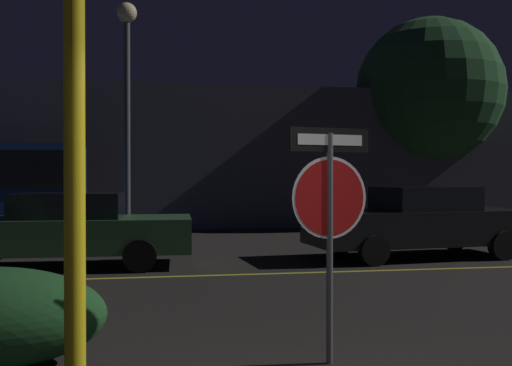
{
  "coord_description": "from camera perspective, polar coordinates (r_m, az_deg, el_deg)",
  "views": [
    {
      "loc": [
        -1.07,
        -3.42,
        1.72
      ],
      "look_at": [
        0.17,
        3.97,
        1.64
      ],
      "focal_mm": 40.0,
      "sensor_mm": 36.0,
      "label": 1
    }
  ],
  "objects": [
    {
      "name": "building_backdrop",
      "position": [
        20.75,
        -7.22,
        2.43
      ],
      "size": [
        29.39,
        4.38,
        4.75
      ],
      "primitive_type": "cube",
      "color": "#4C4C56",
      "rests_on": "ground_plane"
    },
    {
      "name": "stop_sign",
      "position": [
        5.27,
        7.38,
        -1.55
      ],
      "size": [
        0.79,
        0.18,
        2.17
      ],
      "rotation": [
        0.0,
        0.0,
        0.19
      ],
      "color": "#4C4C51",
      "rests_on": "ground_plane"
    },
    {
      "name": "road_center_stripe",
      "position": [
        10.09,
        -3.31,
        -9.18
      ],
      "size": [
        40.35,
        0.12,
        0.01
      ],
      "primitive_type": "cube",
      "color": "gold",
      "rests_on": "ground_plane"
    },
    {
      "name": "passing_car_3",
      "position": [
        12.68,
        15.99,
        -3.77
      ],
      "size": [
        4.94,
        2.23,
        1.51
      ],
      "rotation": [
        0.0,
        0.0,
        1.67
      ],
      "color": "black",
      "rests_on": "ground_plane"
    },
    {
      "name": "street_lamp",
      "position": [
        15.33,
        -12.78,
        10.53
      ],
      "size": [
        0.52,
        0.52,
        6.21
      ],
      "color": "#4C4C51",
      "rests_on": "ground_plane"
    },
    {
      "name": "passing_car_2",
      "position": [
        11.44,
        -18.75,
        -4.45
      ],
      "size": [
        5.0,
        1.91,
        1.41
      ],
      "rotation": [
        0.0,
        0.0,
        1.54
      ],
      "color": "#335B38",
      "rests_on": "ground_plane"
    },
    {
      "name": "yellow_pole_left",
      "position": [
        3.44,
        -17.68,
        -2.64
      ],
      "size": [
        0.12,
        0.12,
        3.05
      ],
      "primitive_type": "cylinder",
      "color": "yellow",
      "rests_on": "ground_plane"
    },
    {
      "name": "tree_0",
      "position": [
        21.78,
        16.91,
        8.76
      ],
      "size": [
        5.25,
        5.25,
        7.44
      ],
      "color": "#422D1E",
      "rests_on": "ground_plane"
    }
  ]
}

